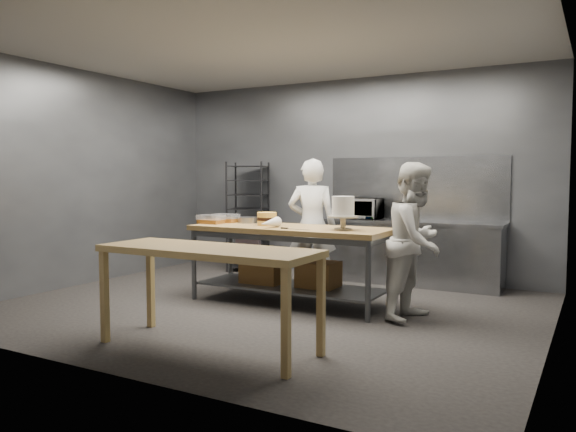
{
  "coord_description": "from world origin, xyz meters",
  "views": [
    {
      "loc": [
        3.35,
        -5.51,
        1.51
      ],
      "look_at": [
        0.13,
        0.26,
        1.05
      ],
      "focal_mm": 35.0,
      "sensor_mm": 36.0,
      "label": 1
    }
  ],
  "objects_px": {
    "speed_rack": "(248,217)",
    "chef_right": "(416,241)",
    "near_counter": "(208,257)",
    "chef_behind": "(312,225)",
    "layer_cake": "(267,219)",
    "work_table": "(289,255)",
    "frosted_cake_stand": "(343,209)",
    "microwave": "(363,208)"
  },
  "relations": [
    {
      "from": "speed_rack",
      "to": "chef_right",
      "type": "xyz_separation_m",
      "value": [
        3.29,
        -1.79,
        -0.02
      ]
    },
    {
      "from": "near_counter",
      "to": "chef_behind",
      "type": "distance_m",
      "value": 2.68
    },
    {
      "from": "speed_rack",
      "to": "layer_cake",
      "type": "height_order",
      "value": "speed_rack"
    },
    {
      "from": "work_table",
      "to": "near_counter",
      "type": "distance_m",
      "value": 1.97
    },
    {
      "from": "near_counter",
      "to": "frosted_cake_stand",
      "type": "bearing_deg",
      "value": 75.52
    },
    {
      "from": "chef_behind",
      "to": "layer_cake",
      "type": "distance_m",
      "value": 0.78
    },
    {
      "from": "speed_rack",
      "to": "chef_behind",
      "type": "distance_m",
      "value": 1.99
    },
    {
      "from": "near_counter",
      "to": "layer_cake",
      "type": "bearing_deg",
      "value": 106.53
    },
    {
      "from": "frosted_cake_stand",
      "to": "chef_right",
      "type": "bearing_deg",
      "value": 6.09
    },
    {
      "from": "chef_right",
      "to": "layer_cake",
      "type": "distance_m",
      "value": 1.86
    },
    {
      "from": "speed_rack",
      "to": "frosted_cake_stand",
      "type": "bearing_deg",
      "value": -36.98
    },
    {
      "from": "speed_rack",
      "to": "chef_behind",
      "type": "relative_size",
      "value": 1.0
    },
    {
      "from": "work_table",
      "to": "near_counter",
      "type": "relative_size",
      "value": 1.2
    },
    {
      "from": "chef_right",
      "to": "frosted_cake_stand",
      "type": "distance_m",
      "value": 0.87
    },
    {
      "from": "microwave",
      "to": "layer_cake",
      "type": "xyz_separation_m",
      "value": [
        -0.51,
        -1.86,
        -0.05
      ]
    },
    {
      "from": "work_table",
      "to": "microwave",
      "type": "relative_size",
      "value": 4.43
    },
    {
      "from": "chef_right",
      "to": "microwave",
      "type": "bearing_deg",
      "value": 45.56
    },
    {
      "from": "work_table",
      "to": "layer_cake",
      "type": "bearing_deg",
      "value": -179.84
    },
    {
      "from": "work_table",
      "to": "speed_rack",
      "type": "distance_m",
      "value": 2.5
    },
    {
      "from": "work_table",
      "to": "near_counter",
      "type": "height_order",
      "value": "work_table"
    },
    {
      "from": "near_counter",
      "to": "work_table",
      "type": "bearing_deg",
      "value": 97.97
    },
    {
      "from": "chef_behind",
      "to": "chef_right",
      "type": "relative_size",
      "value": 1.05
    },
    {
      "from": "chef_behind",
      "to": "chef_right",
      "type": "height_order",
      "value": "chef_behind"
    },
    {
      "from": "microwave",
      "to": "frosted_cake_stand",
      "type": "xyz_separation_m",
      "value": [
        0.54,
        -1.95,
        0.11
      ]
    },
    {
      "from": "frosted_cake_stand",
      "to": "layer_cake",
      "type": "bearing_deg",
      "value": 174.74
    },
    {
      "from": "work_table",
      "to": "speed_rack",
      "type": "bearing_deg",
      "value": 134.43
    },
    {
      "from": "near_counter",
      "to": "layer_cake",
      "type": "relative_size",
      "value": 8.48
    },
    {
      "from": "speed_rack",
      "to": "chef_right",
      "type": "bearing_deg",
      "value": -28.49
    },
    {
      "from": "chef_behind",
      "to": "frosted_cake_stand",
      "type": "xyz_separation_m",
      "value": [
        0.8,
        -0.82,
        0.28
      ]
    },
    {
      "from": "speed_rack",
      "to": "microwave",
      "type": "distance_m",
      "value": 1.96
    },
    {
      "from": "speed_rack",
      "to": "chef_behind",
      "type": "bearing_deg",
      "value": -31.94
    },
    {
      "from": "near_counter",
      "to": "frosted_cake_stand",
      "type": "height_order",
      "value": "frosted_cake_stand"
    },
    {
      "from": "work_table",
      "to": "frosted_cake_stand",
      "type": "bearing_deg",
      "value": -7.44
    },
    {
      "from": "chef_right",
      "to": "layer_cake",
      "type": "xyz_separation_m",
      "value": [
        -1.86,
        0.01,
        0.17
      ]
    },
    {
      "from": "near_counter",
      "to": "frosted_cake_stand",
      "type": "xyz_separation_m",
      "value": [
        0.48,
        1.84,
        0.34
      ]
    },
    {
      "from": "chef_right",
      "to": "microwave",
      "type": "xyz_separation_m",
      "value": [
        -1.35,
        1.87,
        0.22
      ]
    },
    {
      "from": "work_table",
      "to": "layer_cake",
      "type": "distance_m",
      "value": 0.52
    },
    {
      "from": "chef_behind",
      "to": "microwave",
      "type": "height_order",
      "value": "chef_behind"
    },
    {
      "from": "chef_right",
      "to": "frosted_cake_stand",
      "type": "bearing_deg",
      "value": 105.86
    },
    {
      "from": "near_counter",
      "to": "layer_cake",
      "type": "distance_m",
      "value": 2.03
    },
    {
      "from": "work_table",
      "to": "frosted_cake_stand",
      "type": "distance_m",
      "value": 0.95
    },
    {
      "from": "chef_right",
      "to": "layer_cake",
      "type": "bearing_deg",
      "value": 99.44
    }
  ]
}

